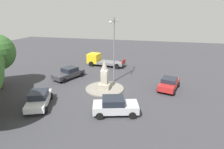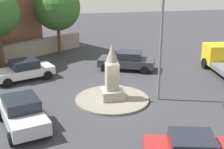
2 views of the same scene
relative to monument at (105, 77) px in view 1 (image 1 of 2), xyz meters
name	(u,v)px [view 1 (image 1 of 2)]	position (x,y,z in m)	size (l,w,h in m)	color
ground_plane	(105,89)	(0.00, 0.00, -1.58)	(80.00, 80.00, 0.00)	#38383D
traffic_island	(105,89)	(0.00, 0.00, -1.51)	(4.51, 4.51, 0.14)	gray
monument	(105,77)	(0.00, 0.00, 0.00)	(1.30, 1.30, 3.45)	#9E9687
streetlamp	(114,44)	(-2.82, 0.44, 3.34)	(3.73, 0.28, 8.11)	slate
car_red_parked_left	(169,84)	(-1.74, 7.31, -0.83)	(4.13, 2.72, 1.43)	#B22323
car_silver_parked_right	(115,106)	(5.10, 2.44, -0.78)	(2.88, 4.32, 1.56)	#B7BABF
car_dark_grey_near_island	(69,73)	(-2.44, -5.80, -0.82)	(4.74, 3.37, 1.50)	#38383D
car_white_waiting	(39,99)	(5.47, -4.97, -0.82)	(4.50, 3.17, 1.48)	silver
truck_yellow_approaching	(101,60)	(-9.61, -3.49, -0.65)	(2.87, 6.38, 1.96)	yellow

